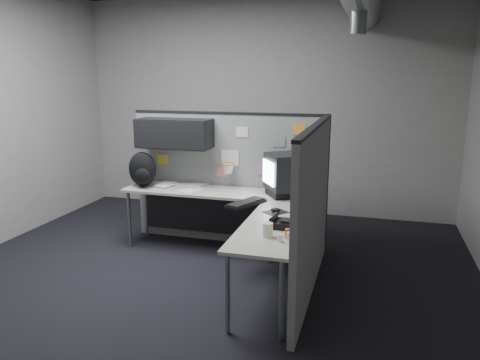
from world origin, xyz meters
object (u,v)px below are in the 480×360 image
(monitor, at_px, (287,174))
(phone, at_px, (281,223))
(keyboard, at_px, (246,203))
(backpack, at_px, (142,170))
(desk, at_px, (232,208))

(monitor, relative_size, phone, 2.53)
(monitor, distance_m, phone, 1.14)
(keyboard, bearing_deg, monitor, 35.39)
(monitor, height_order, keyboard, monitor)
(keyboard, xyz_separation_m, backpack, (-1.43, 0.46, 0.19))
(backpack, bearing_deg, phone, -37.17)
(monitor, distance_m, backpack, 1.77)
(desk, relative_size, backpack, 5.43)
(desk, height_order, keyboard, keyboard)
(monitor, relative_size, keyboard, 1.11)
(phone, bearing_deg, backpack, 163.80)
(phone, relative_size, backpack, 0.54)
(desk, xyz_separation_m, monitor, (0.56, 0.29, 0.36))
(desk, xyz_separation_m, phone, (0.71, -0.82, 0.16))
(backpack, bearing_deg, desk, -19.42)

